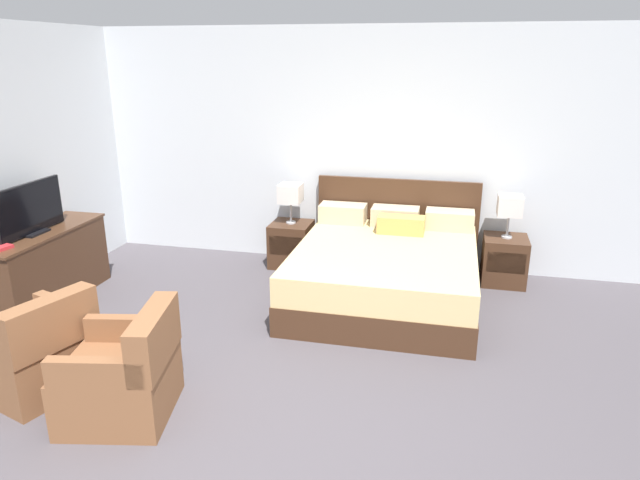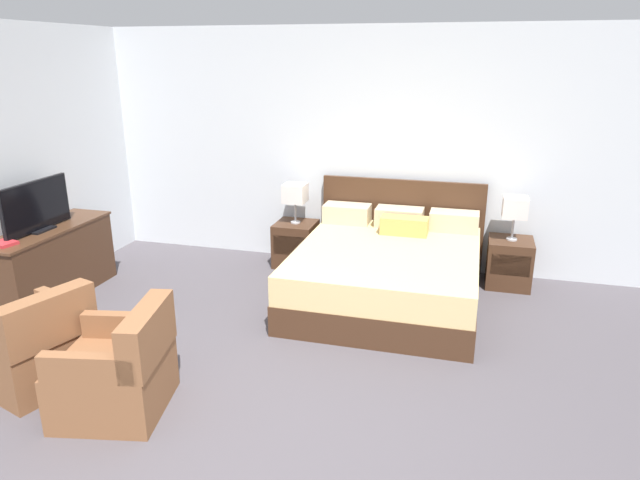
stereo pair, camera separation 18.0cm
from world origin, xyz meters
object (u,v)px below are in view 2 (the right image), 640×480
object	(u,v)px
book_red_cover	(4,243)
armchair_by_window	(36,348)
table_lamp_right	(515,208)
nightstand_left	(296,244)
dresser	(51,262)
armchair_companion	(119,372)
tv	(36,207)
nightstand_right	(509,263)
bed	(388,271)
table_lamp_left	(295,194)

from	to	relation	value
book_red_cover	armchair_by_window	bearing A→B (deg)	-40.68
table_lamp_right	armchair_by_window	distance (m)	4.53
nightstand_left	armchair_by_window	size ratio (longest dim) A/B	0.58
dresser	book_red_cover	world-z (taller)	book_red_cover
armchair_companion	book_red_cover	bearing A→B (deg)	151.20
tv	armchair_by_window	distance (m)	1.75
nightstand_right	book_red_cover	bearing A→B (deg)	-154.89
armchair_by_window	armchair_companion	distance (m)	0.80
table_lamp_right	armchair_companion	xyz separation A→B (m)	(-2.65, -3.04, -0.56)
bed	book_red_cover	size ratio (longest dim) A/B	10.17
nightstand_right	armchair_by_window	bearing A→B (deg)	-139.76
armchair_by_window	nightstand_left	bearing A→B (deg)	69.63
dresser	armchair_by_window	distance (m)	1.68
dresser	tv	bearing A→B (deg)	-88.14
tv	armchair_companion	bearing A→B (deg)	-38.78
table_lamp_right	armchair_companion	size ratio (longest dim) A/B	0.56
tv	armchair_companion	distance (m)	2.36
tv	armchair_by_window	bearing A→B (deg)	-52.82
bed	book_red_cover	distance (m)	3.53
armchair_by_window	armchair_companion	world-z (taller)	same
nightstand_right	dresser	xyz separation A→B (m)	(-4.41, -1.54, 0.12)
table_lamp_right	book_red_cover	bearing A→B (deg)	-154.88
nightstand_right	armchair_companion	size ratio (longest dim) A/B	0.62
dresser	armchair_by_window	size ratio (longest dim) A/B	1.66
dresser	book_red_cover	bearing A→B (deg)	-89.87
nightstand_right	book_red_cover	distance (m)	4.89
bed	nightstand_left	xyz separation A→B (m)	(-1.18, 0.70, -0.05)
tv	armchair_companion	size ratio (longest dim) A/B	1.04
nightstand_right	table_lamp_right	xyz separation A→B (m)	(0.00, 0.00, 0.59)
tv	armchair_companion	world-z (taller)	tv
table_lamp_right	armchair_companion	bearing A→B (deg)	-131.08
book_red_cover	tv	bearing A→B (deg)	89.83
tv	book_red_cover	size ratio (longest dim) A/B	4.26
nightstand_left	tv	size ratio (longest dim) A/B	0.59
bed	table_lamp_right	xyz separation A→B (m)	(1.18, 0.70, 0.54)
bed	table_lamp_right	size ratio (longest dim) A/B	4.45
nightstand_left	armchair_companion	xyz separation A→B (m)	(-0.29, -3.03, 0.03)
table_lamp_left	dresser	bearing A→B (deg)	-143.09
bed	book_red_cover	world-z (taller)	bed
table_lamp_left	armchair_by_window	bearing A→B (deg)	-110.36
bed	nightstand_right	xyz separation A→B (m)	(1.18, 0.70, -0.05)
nightstand_right	armchair_companion	xyz separation A→B (m)	(-2.65, -3.03, 0.03)
tv	armchair_by_window	size ratio (longest dim) A/B	0.98
nightstand_left	table_lamp_left	world-z (taller)	table_lamp_left
dresser	armchair_companion	bearing A→B (deg)	-40.24
nightstand_right	book_red_cover	xyz separation A→B (m)	(-4.41, -2.07, 0.49)
nightstand_right	table_lamp_right	size ratio (longest dim) A/B	1.11
table_lamp_left	table_lamp_right	xyz separation A→B (m)	(2.35, 0.00, 0.00)
nightstand_left	book_red_cover	world-z (taller)	book_red_cover
nightstand_left	nightstand_right	xyz separation A→B (m)	(2.35, 0.00, 0.00)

